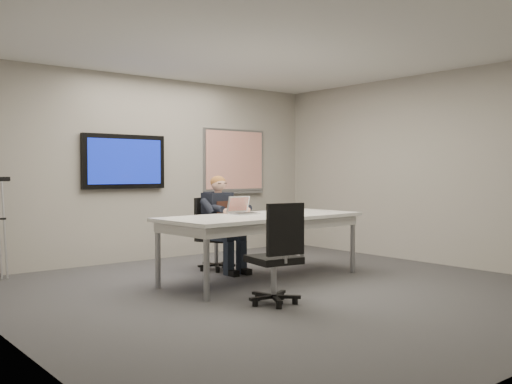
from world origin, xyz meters
TOP-DOWN VIEW (x-y plane):
  - floor at (0.00, 0.00)m, footprint 6.00×6.00m
  - ceiling at (0.00, 0.00)m, footprint 6.00×6.00m
  - wall_back at (0.00, 3.00)m, footprint 6.00×0.02m
  - wall_left at (-3.00, 0.00)m, footprint 0.02×6.00m
  - wall_right at (3.00, 0.00)m, footprint 0.02×6.00m
  - conference_table at (0.22, 0.63)m, footprint 2.70×1.26m
  - tv_display at (-0.50, 2.95)m, footprint 1.30×0.09m
  - whiteboard at (1.55, 2.97)m, footprint 1.25×0.08m
  - office_chair_far at (0.17, 1.61)m, footprint 0.62×0.62m
  - office_chair_near at (-0.53, -0.49)m, footprint 0.57×0.57m
  - seated_person at (0.19, 1.38)m, footprint 0.43×0.73m
  - crutch at (-2.26, 2.82)m, footprint 0.26×0.51m
  - laptop at (0.13, 0.91)m, footprint 0.33×0.32m
  - name_tent at (0.43, 0.44)m, footprint 0.28×0.12m
  - pen at (0.32, 0.22)m, footprint 0.03×0.13m

SIDE VIEW (x-z plane):
  - floor at x=0.00m, z-range -0.01..0.01m
  - office_chair_far at x=0.17m, z-range -0.19..0.81m
  - office_chair_near at x=-0.53m, z-range -0.20..0.84m
  - seated_person at x=0.19m, z-range -0.13..1.17m
  - crutch at x=-2.26m, z-range -0.01..1.33m
  - conference_table at x=0.22m, z-range 0.31..1.12m
  - pen at x=0.32m, z-range 0.81..0.82m
  - name_tent at x=0.43m, z-range 0.81..0.92m
  - laptop at x=0.13m, z-range 0.76..0.98m
  - wall_back at x=0.00m, z-range 0.00..2.80m
  - wall_left at x=-3.00m, z-range 0.00..2.80m
  - wall_right at x=3.00m, z-range 0.00..2.80m
  - tv_display at x=-0.50m, z-range 1.10..1.90m
  - whiteboard at x=1.55m, z-range 0.98..2.08m
  - ceiling at x=0.00m, z-range 2.79..2.81m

